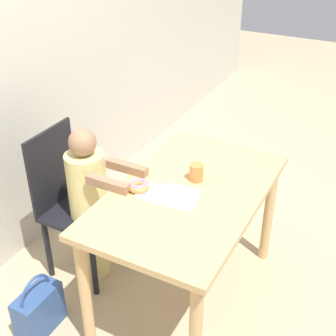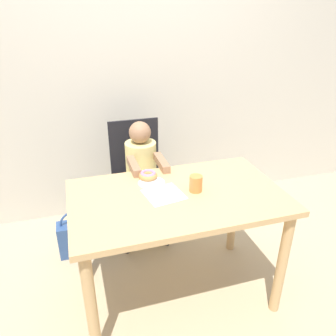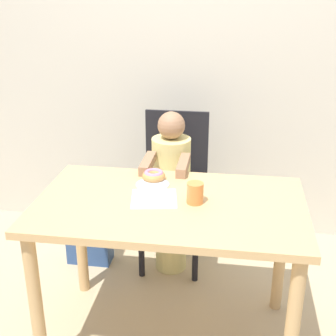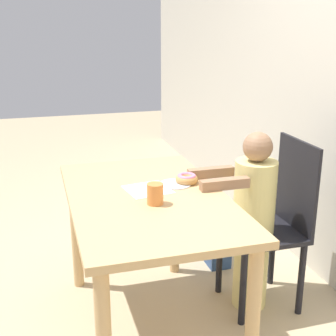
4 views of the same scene
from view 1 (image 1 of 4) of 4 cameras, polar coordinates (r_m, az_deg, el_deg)
ground_plane at (r=2.93m, az=2.19°, el=-15.13°), size 12.00×12.00×0.00m
wall_back at (r=2.89m, az=-19.55°, el=11.82°), size 8.00×0.05×2.50m
dining_table at (r=2.51m, az=2.48°, el=-4.89°), size 1.22×0.73×0.75m
chair at (r=2.88m, az=-11.51°, el=-4.29°), size 0.39×0.41×0.95m
child_figure at (r=2.79m, az=-9.51°, el=-4.50°), size 0.24×0.46×1.01m
donut at (r=2.44m, az=-3.61°, el=-2.16°), size 0.12×0.12×0.05m
napkin at (r=2.40m, az=1.30°, el=-3.49°), size 0.24×0.24×0.00m
handbag at (r=2.75m, az=-15.47°, el=-16.34°), size 0.27×0.14×0.38m
cup at (r=2.51m, az=3.48°, el=-0.54°), size 0.08×0.08×0.10m
plate at (r=2.43m, az=-2.24°, el=-2.93°), size 0.16×0.16×0.01m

